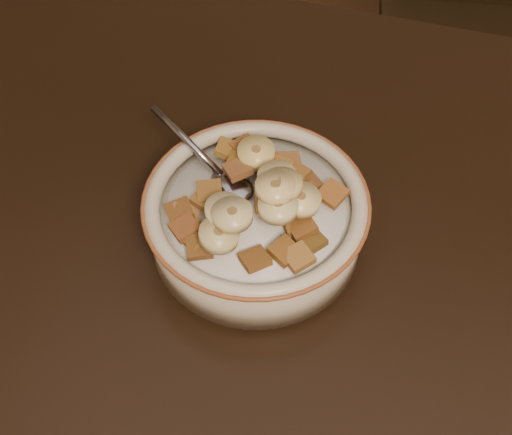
% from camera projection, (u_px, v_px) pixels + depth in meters
% --- Properties ---
extents(table, '(1.44, 0.97, 0.04)m').
position_uv_depth(table, '(443.00, 430.00, 0.53)').
color(table, black).
rests_on(table, floor).
extents(chair, '(0.45, 0.45, 0.91)m').
position_uv_depth(chair, '(503.00, 51.00, 1.21)').
color(chair, black).
rests_on(chair, floor).
extents(cereal_bowl, '(0.18, 0.18, 0.04)m').
position_uv_depth(cereal_bowl, '(256.00, 224.00, 0.59)').
color(cereal_bowl, beige).
rests_on(cereal_bowl, table).
extents(milk, '(0.15, 0.15, 0.00)m').
position_uv_depth(milk, '(256.00, 208.00, 0.57)').
color(milk, white).
rests_on(milk, cereal_bowl).
extents(spoon, '(0.05, 0.05, 0.01)m').
position_uv_depth(spoon, '(232.00, 186.00, 0.58)').
color(spoon, gray).
rests_on(spoon, cereal_bowl).
extents(cereal_square_0, '(0.03, 0.03, 0.01)m').
position_uv_depth(cereal_square_0, '(270.00, 163.00, 0.59)').
color(cereal_square_0, brown).
rests_on(cereal_square_0, milk).
extents(cereal_square_1, '(0.02, 0.02, 0.01)m').
position_uv_depth(cereal_square_1, '(253.00, 148.00, 0.61)').
color(cereal_square_1, '#9C6830').
rests_on(cereal_square_1, milk).
extents(cereal_square_2, '(0.03, 0.03, 0.01)m').
position_uv_depth(cereal_square_2, '(310.00, 241.00, 0.55)').
color(cereal_square_2, brown).
rests_on(cereal_square_2, milk).
extents(cereal_square_3, '(0.02, 0.02, 0.01)m').
position_uv_depth(cereal_square_3, '(240.00, 161.00, 0.59)').
color(cereal_square_3, brown).
rests_on(cereal_square_3, milk).
extents(cereal_square_4, '(0.03, 0.03, 0.01)m').
position_uv_depth(cereal_square_4, '(282.00, 207.00, 0.55)').
color(cereal_square_4, olive).
rests_on(cereal_square_4, milk).
extents(cereal_square_5, '(0.03, 0.03, 0.01)m').
position_uv_depth(cereal_square_5, '(196.00, 237.00, 0.55)').
color(cereal_square_5, brown).
rests_on(cereal_square_5, milk).
extents(cereal_square_6, '(0.03, 0.03, 0.01)m').
position_uv_depth(cereal_square_6, '(187.00, 214.00, 0.56)').
color(cereal_square_6, '#9A5F36').
rests_on(cereal_square_6, milk).
extents(cereal_square_7, '(0.03, 0.03, 0.01)m').
position_uv_depth(cereal_square_7, '(200.00, 247.00, 0.54)').
color(cereal_square_7, '#633411').
rests_on(cereal_square_7, milk).
extents(cereal_square_8, '(0.03, 0.03, 0.01)m').
position_uv_depth(cereal_square_8, '(245.00, 147.00, 0.60)').
color(cereal_square_8, brown).
rests_on(cereal_square_8, milk).
extents(cereal_square_9, '(0.03, 0.03, 0.01)m').
position_uv_depth(cereal_square_9, '(290.00, 203.00, 0.56)').
color(cereal_square_9, brown).
rests_on(cereal_square_9, milk).
extents(cereal_square_10, '(0.03, 0.03, 0.01)m').
position_uv_depth(cereal_square_10, '(285.00, 251.00, 0.54)').
color(cereal_square_10, brown).
rests_on(cereal_square_10, milk).
extents(cereal_square_11, '(0.03, 0.03, 0.01)m').
position_uv_depth(cereal_square_11, '(288.00, 182.00, 0.57)').
color(cereal_square_11, '#975F30').
rests_on(cereal_square_11, milk).
extents(cereal_square_12, '(0.03, 0.03, 0.01)m').
position_uv_depth(cereal_square_12, '(333.00, 194.00, 0.57)').
color(cereal_square_12, brown).
rests_on(cereal_square_12, milk).
extents(cereal_square_13, '(0.03, 0.03, 0.01)m').
position_uv_depth(cereal_square_13, '(255.00, 259.00, 0.53)').
color(cereal_square_13, brown).
rests_on(cereal_square_13, milk).
extents(cereal_square_14, '(0.03, 0.03, 0.01)m').
position_uv_depth(cereal_square_14, '(221.00, 213.00, 0.56)').
color(cereal_square_14, brown).
rests_on(cereal_square_14, milk).
extents(cereal_square_15, '(0.03, 0.03, 0.01)m').
position_uv_depth(cereal_square_15, '(209.00, 192.00, 0.57)').
color(cereal_square_15, brown).
rests_on(cereal_square_15, milk).
extents(cereal_square_16, '(0.03, 0.03, 0.01)m').
position_uv_depth(cereal_square_16, '(268.00, 202.00, 0.55)').
color(cereal_square_16, olive).
rests_on(cereal_square_16, milk).
extents(cereal_square_17, '(0.02, 0.02, 0.01)m').
position_uv_depth(cereal_square_17, '(284.00, 188.00, 0.56)').
color(cereal_square_17, brown).
rests_on(cereal_square_17, milk).
extents(cereal_square_18, '(0.03, 0.03, 0.01)m').
position_uv_depth(cereal_square_18, '(302.00, 226.00, 0.55)').
color(cereal_square_18, brown).
rests_on(cereal_square_18, milk).
extents(cereal_square_19, '(0.02, 0.02, 0.01)m').
position_uv_depth(cereal_square_19, '(279.00, 168.00, 0.58)').
color(cereal_square_19, brown).
rests_on(cereal_square_19, milk).
extents(cereal_square_20, '(0.03, 0.03, 0.01)m').
position_uv_depth(cereal_square_20, '(179.00, 211.00, 0.56)').
color(cereal_square_20, brown).
rests_on(cereal_square_20, milk).
extents(cereal_square_21, '(0.03, 0.03, 0.01)m').
position_uv_depth(cereal_square_21, '(238.00, 169.00, 0.58)').
color(cereal_square_21, '#9C5E34').
rests_on(cereal_square_21, milk).
extents(cereal_square_22, '(0.02, 0.02, 0.01)m').
position_uv_depth(cereal_square_22, '(282.00, 176.00, 0.58)').
color(cereal_square_22, brown).
rests_on(cereal_square_22, milk).
extents(cereal_square_23, '(0.03, 0.03, 0.01)m').
position_uv_depth(cereal_square_23, '(185.00, 228.00, 0.55)').
color(cereal_square_23, brown).
rests_on(cereal_square_23, milk).
extents(cereal_square_24, '(0.03, 0.03, 0.01)m').
position_uv_depth(cereal_square_24, '(207.00, 199.00, 0.57)').
color(cereal_square_24, brown).
rests_on(cereal_square_24, milk).
extents(cereal_square_25, '(0.03, 0.03, 0.01)m').
position_uv_depth(cereal_square_25, '(288.00, 162.00, 0.59)').
color(cereal_square_25, '#9A6137').
rests_on(cereal_square_25, milk).
extents(cereal_square_26, '(0.03, 0.03, 0.01)m').
position_uv_depth(cereal_square_26, '(298.00, 257.00, 0.53)').
color(cereal_square_26, olive).
rests_on(cereal_square_26, milk).
extents(cereal_square_27, '(0.03, 0.03, 0.01)m').
position_uv_depth(cereal_square_27, '(306.00, 196.00, 0.57)').
color(cereal_square_27, brown).
rests_on(cereal_square_27, milk).
extents(cereal_square_28, '(0.03, 0.03, 0.01)m').
position_uv_depth(cereal_square_28, '(307.00, 184.00, 0.58)').
color(cereal_square_28, brown).
rests_on(cereal_square_28, milk).
extents(cereal_square_29, '(0.03, 0.03, 0.01)m').
position_uv_depth(cereal_square_29, '(297.00, 223.00, 0.55)').
color(cereal_square_29, brown).
rests_on(cereal_square_29, milk).
extents(cereal_square_30, '(0.03, 0.03, 0.01)m').
position_uv_depth(cereal_square_30, '(295.00, 173.00, 0.58)').
color(cereal_square_30, '#98592D').
rests_on(cereal_square_30, milk).
extents(cereal_square_31, '(0.02, 0.02, 0.01)m').
position_uv_depth(cereal_square_31, '(228.00, 149.00, 0.60)').
color(cereal_square_31, brown).
rests_on(cereal_square_31, milk).
extents(banana_slice_0, '(0.04, 0.04, 0.01)m').
position_uv_depth(banana_slice_0, '(256.00, 153.00, 0.58)').
color(banana_slice_0, tan).
rests_on(banana_slice_0, milk).
extents(banana_slice_1, '(0.04, 0.04, 0.02)m').
position_uv_depth(banana_slice_1, '(219.00, 235.00, 0.53)').
color(banana_slice_1, '#D2BE78').
rests_on(banana_slice_1, milk).
extents(banana_slice_2, '(0.04, 0.04, 0.01)m').
position_uv_depth(banana_slice_2, '(282.00, 185.00, 0.54)').
color(banana_slice_2, '#F7D777').
rests_on(banana_slice_2, milk).
extents(banana_slice_3, '(0.04, 0.04, 0.01)m').
position_uv_depth(banana_slice_3, '(277.00, 179.00, 0.55)').
color(banana_slice_3, beige).
rests_on(banana_slice_3, milk).
extents(banana_slice_4, '(0.04, 0.04, 0.01)m').
position_uv_depth(banana_slice_4, '(301.00, 200.00, 0.55)').
color(banana_slice_4, '#F7D994').
rests_on(banana_slice_4, milk).
extents(banana_slice_5, '(0.04, 0.04, 0.01)m').
position_uv_depth(banana_slice_5, '(232.00, 215.00, 0.53)').
color(banana_slice_5, '#C7BB86').
rests_on(banana_slice_5, milk).
extents(banana_slice_6, '(0.04, 0.04, 0.01)m').
position_uv_depth(banana_slice_6, '(225.00, 211.00, 0.54)').
color(banana_slice_6, '#D5C379').
rests_on(banana_slice_6, milk).
extents(banana_slice_7, '(0.04, 0.04, 0.01)m').
position_uv_depth(banana_slice_7, '(278.00, 207.00, 0.54)').
color(banana_slice_7, beige).
rests_on(banana_slice_7, milk).
extents(banana_slice_8, '(0.04, 0.04, 0.01)m').
position_uv_depth(banana_slice_8, '(275.00, 188.00, 0.54)').
color(banana_slice_8, '#E3C984').
rests_on(banana_slice_8, milk).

